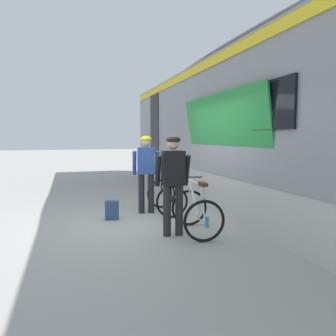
# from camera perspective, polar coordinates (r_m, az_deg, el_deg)

# --- Properties ---
(ground_plane) EXTENTS (80.00, 80.00, 0.00)m
(ground_plane) POSITION_cam_1_polar(r_m,az_deg,el_deg) (6.63, -3.55, -9.67)
(ground_plane) COLOR #A09E99
(train_car) EXTENTS (3.17, 16.78, 3.88)m
(train_car) POSITION_cam_1_polar(r_m,az_deg,el_deg) (7.58, 20.87, 6.91)
(train_car) COLOR gray
(train_car) RESTS_ON ground
(cyclist_near_in_blue) EXTENTS (0.64, 0.37, 1.76)m
(cyclist_near_in_blue) POSITION_cam_1_polar(r_m,az_deg,el_deg) (7.30, -3.91, 0.15)
(cyclist_near_in_blue) COLOR #232328
(cyclist_near_in_blue) RESTS_ON ground
(cyclist_far_in_dark) EXTENTS (0.63, 0.34, 1.76)m
(cyclist_far_in_dark) POSITION_cam_1_polar(r_m,az_deg,el_deg) (5.59, 0.91, -1.48)
(cyclist_far_in_dark) COLOR #232328
(cyclist_far_in_dark) RESTS_ON ground
(bicycle_near_black) EXTENTS (0.77, 1.11, 0.99)m
(bicycle_near_black) POSITION_cam_1_polar(r_m,az_deg,el_deg) (7.39, -0.29, -4.88)
(bicycle_near_black) COLOR black
(bicycle_near_black) RESTS_ON ground
(bicycle_far_white) EXTENTS (0.84, 1.15, 0.99)m
(bicycle_far_white) POSITION_cam_1_polar(r_m,az_deg,el_deg) (5.85, 5.02, -7.67)
(bicycle_far_white) COLOR black
(bicycle_far_white) RESTS_ON ground
(backpack_on_platform) EXTENTS (0.31, 0.23, 0.40)m
(backpack_on_platform) POSITION_cam_1_polar(r_m,az_deg,el_deg) (6.93, -9.90, -7.37)
(backpack_on_platform) COLOR navy
(backpack_on_platform) RESTS_ON ground
(water_bottle_near_the_bikes) EXTENTS (0.07, 0.07, 0.21)m
(water_bottle_near_the_bikes) POSITION_cam_1_polar(r_m,az_deg,el_deg) (6.32, 6.92, -9.48)
(water_bottle_near_the_bikes) COLOR #338CCC
(water_bottle_near_the_bikes) RESTS_ON ground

